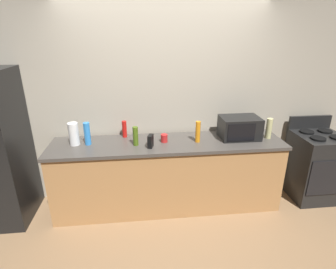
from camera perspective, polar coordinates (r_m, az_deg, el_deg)
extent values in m
plane|color=#93704C|center=(3.39, 0.79, -18.52)|extent=(8.00, 8.00, 0.00)
cube|color=#B2A893|center=(3.51, -0.75, 7.76)|extent=(6.40, 0.10, 2.70)
cube|color=#B27F4C|center=(3.47, 0.00, -8.81)|extent=(2.80, 0.60, 0.86)
cube|color=#47423D|center=(3.27, 0.00, -1.96)|extent=(2.84, 0.64, 0.04)
cube|color=black|center=(4.16, 28.72, -5.96)|extent=(0.60, 0.60, 0.90)
cube|color=black|center=(3.95, 31.14, -7.89)|extent=(0.55, 0.02, 0.48)
cube|color=black|center=(4.18, 27.92, 2.36)|extent=(0.60, 0.04, 0.18)
cylinder|color=black|center=(3.83, 29.30, -0.75)|extent=(0.18, 0.18, 0.02)
cylinder|color=black|center=(4.01, 27.41, 0.52)|extent=(0.18, 0.18, 0.02)
cylinder|color=black|center=(4.16, 30.40, 0.65)|extent=(0.18, 0.18, 0.02)
cube|color=black|center=(3.47, 14.95, 1.44)|extent=(0.48, 0.34, 0.27)
cube|color=black|center=(3.30, 15.35, 0.40)|extent=(0.34, 0.01, 0.21)
cylinder|color=white|center=(3.33, -19.39, 0.10)|extent=(0.12, 0.12, 0.27)
cube|color=black|center=(3.10, -3.73, -1.42)|extent=(0.08, 0.12, 0.15)
cylinder|color=red|center=(3.43, -9.24, 1.14)|extent=(0.06, 0.06, 0.21)
cylinder|color=beige|center=(3.57, 20.66, 1.22)|extent=(0.07, 0.07, 0.26)
cylinder|color=orange|center=(3.24, 6.37, 0.58)|extent=(0.06, 0.06, 0.26)
cylinder|color=#338CE5|center=(3.29, -16.79, 0.16)|extent=(0.07, 0.07, 0.27)
cylinder|color=#4C6B19|center=(3.16, -6.92, -0.34)|extent=(0.06, 0.06, 0.23)
cylinder|color=red|center=(3.25, -0.82, -0.78)|extent=(0.08, 0.08, 0.10)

